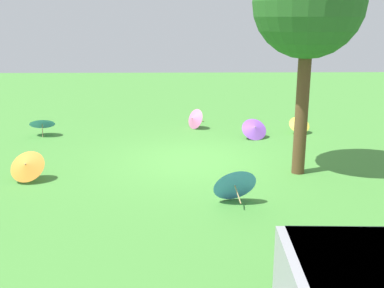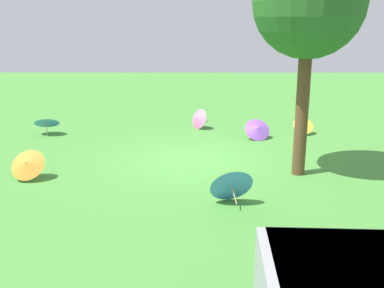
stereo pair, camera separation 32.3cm
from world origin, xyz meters
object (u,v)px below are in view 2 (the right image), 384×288
parasol_orange_0 (27,164)px  parasol_blue_1 (231,183)px  shade_tree (309,4)px  parasol_yellow_0 (304,124)px  parasol_purple_1 (258,129)px  parasol_blue_0 (47,121)px  parasol_pink_0 (198,119)px

parasol_orange_0 → parasol_blue_1: size_ratio=0.88×
shade_tree → parasol_yellow_0: (-0.98, -3.77, -3.51)m
parasol_purple_1 → shade_tree: bearing=99.6°
shade_tree → parasol_orange_0: bearing=4.5°
parasol_blue_0 → parasol_pink_0: bearing=-170.2°
parasol_yellow_0 → parasol_orange_0: bearing=30.7°
shade_tree → parasol_orange_0: shade_tree is taller
parasol_pink_0 → parasol_orange_0: 6.33m
parasol_pink_0 → parasol_yellow_0: size_ratio=1.09×
parasol_orange_0 → parasol_purple_1: bearing=-146.9°
parasol_blue_0 → parasol_blue_1: 7.67m
parasol_orange_0 → parasol_blue_0: bearing=-78.0°
parasol_pink_0 → parasol_blue_1: 6.33m
parasol_yellow_0 → parasol_blue_0: bearing=0.3°
parasol_yellow_0 → parasol_purple_1: (1.52, 0.58, -0.00)m
shade_tree → parasol_yellow_0: size_ratio=7.20×
parasol_purple_1 → parasol_orange_0: parasol_orange_0 is taller
parasol_orange_0 → parasol_blue_1: bearing=164.2°
shade_tree → parasol_orange_0: 7.11m
parasol_yellow_0 → parasol_blue_0: parasol_blue_0 is taller
shade_tree → parasol_blue_0: (7.09, -3.72, -3.41)m
parasol_yellow_0 → parasol_blue_1: 6.15m
parasol_orange_0 → shade_tree: bearing=-175.5°
shade_tree → parasol_pink_0: 6.19m
shade_tree → parasol_blue_1: size_ratio=5.27×
parasol_orange_0 → parasol_yellow_0: bearing=-149.3°
shade_tree → parasol_blue_1: shade_tree is taller
parasol_pink_0 → parasol_orange_0: bearing=52.6°
parasol_yellow_0 → parasol_blue_0: 8.07m
parasol_pink_0 → parasol_blue_0: parasol_pink_0 is taller
parasol_purple_1 → parasol_blue_0: bearing=-4.6°
parasol_pink_0 → parasol_purple_1: size_ratio=0.90×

